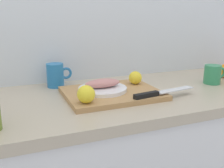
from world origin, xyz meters
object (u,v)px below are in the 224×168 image
(fish_fillet, at_px, (103,83))
(coffee_mug_0, at_px, (56,75))
(chef_knife, at_px, (157,93))
(white_plate, at_px, (103,89))
(cutting_board, at_px, (112,93))
(lemon_0, at_px, (135,78))
(coffee_mug_2, at_px, (213,74))

(fish_fillet, bearing_deg, coffee_mug_0, 126.30)
(chef_knife, xyz_separation_m, coffee_mug_0, (-0.33, 0.35, 0.03))
(white_plate, relative_size, fish_fillet, 1.33)
(cutting_board, xyz_separation_m, fish_fillet, (-0.04, 0.02, 0.04))
(chef_knife, bearing_deg, white_plate, 134.60)
(fish_fillet, xyz_separation_m, chef_knife, (0.18, -0.14, -0.02))
(white_plate, height_order, lemon_0, lemon_0)
(white_plate, xyz_separation_m, chef_knife, (0.18, -0.14, 0.00))
(white_plate, distance_m, chef_knife, 0.23)
(cutting_board, xyz_separation_m, lemon_0, (0.14, 0.06, 0.04))
(coffee_mug_2, bearing_deg, white_plate, 178.12)
(coffee_mug_0, bearing_deg, white_plate, -53.70)
(white_plate, height_order, coffee_mug_0, coffee_mug_0)
(white_plate, xyz_separation_m, coffee_mug_2, (0.56, -0.02, 0.02))
(white_plate, height_order, chef_knife, chef_knife)
(chef_knife, relative_size, coffee_mug_0, 2.46)
(cutting_board, bearing_deg, coffee_mug_2, -0.28)
(fish_fillet, relative_size, coffee_mug_2, 1.27)
(coffee_mug_0, height_order, coffee_mug_2, coffee_mug_0)
(fish_fillet, height_order, lemon_0, lemon_0)
(cutting_board, height_order, coffee_mug_2, coffee_mug_2)
(chef_knife, distance_m, lemon_0, 0.19)
(white_plate, relative_size, coffee_mug_0, 1.71)
(white_plate, relative_size, chef_knife, 0.70)
(chef_knife, xyz_separation_m, coffee_mug_2, (0.39, 0.12, 0.02))
(chef_knife, distance_m, coffee_mug_2, 0.40)
(white_plate, xyz_separation_m, fish_fillet, (0.00, 0.00, 0.03))
(lemon_0, height_order, coffee_mug_0, coffee_mug_0)
(cutting_board, xyz_separation_m, white_plate, (-0.04, 0.02, 0.02))
(white_plate, xyz_separation_m, coffee_mug_0, (-0.15, 0.21, 0.03))
(chef_knife, relative_size, lemon_0, 4.89)
(fish_fillet, distance_m, coffee_mug_2, 0.57)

